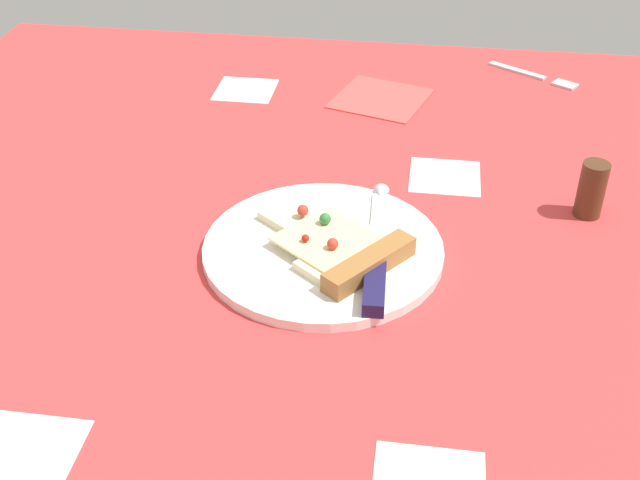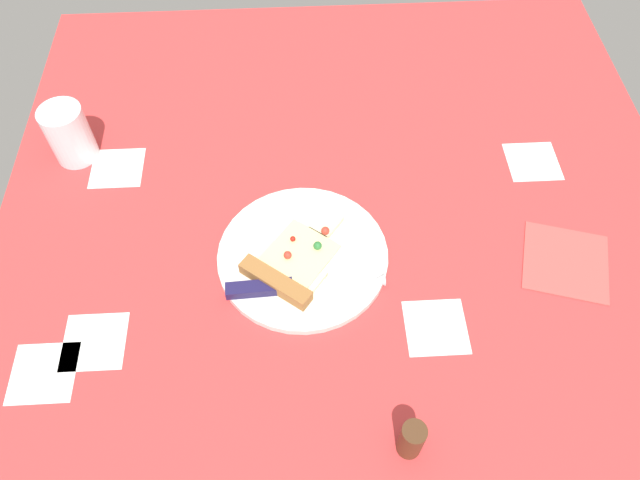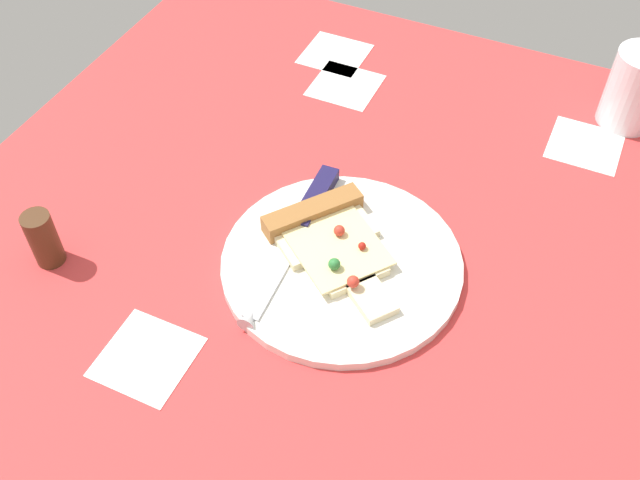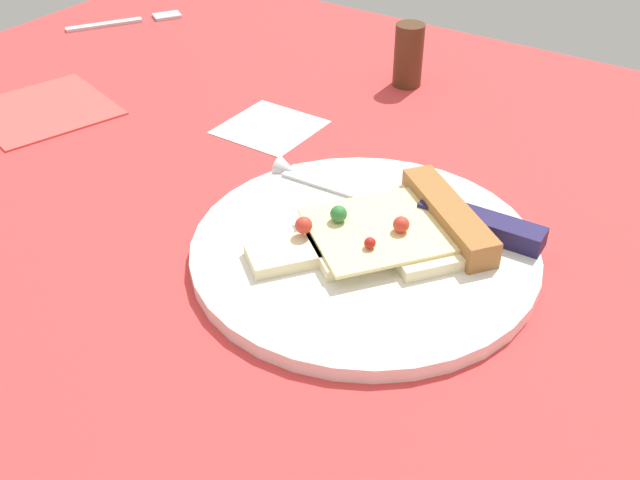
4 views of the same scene
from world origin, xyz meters
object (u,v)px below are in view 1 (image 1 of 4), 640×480
Objects in this scene: pizza_slice at (340,249)px; napkin at (381,98)px; plate at (323,249)px; pepper_shaker at (592,190)px; fork at (537,75)px; knife at (377,257)px.

pizza_slice reaches higher than napkin.
pepper_shaker is (12.57, -30.14, 2.87)cm from plate.
pizza_slice reaches higher than fork.
pizza_slice is at bearing 178.64° from napkin.
pepper_shaker is 0.50× the size of fork.
plate is at bearing 112.64° from pepper_shaker.
plate is at bearing 4.92° from fork.
plate reaches higher than napkin.
fork is at bearing 4.10° from pepper_shaker.
plate is at bearing 90.35° from pizza_slice.
pepper_shaker is at bearing 36.23° from fork.
napkin is at bearing -32.04° from fork.
fork is 26.90cm from napkin.
plate reaches higher than fork.
plate is 2.90cm from pizza_slice.
napkin is at bearing 91.44° from knife.
plate is 32.78cm from pepper_shaker.
plate is at bearing 175.79° from napkin.
knife is 59.06cm from fork.
pepper_shaker is (14.72, -24.01, 1.67)cm from knife.
pizza_slice is at bearing 116.64° from pepper_shaker.
pepper_shaker is 40.64cm from fork.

